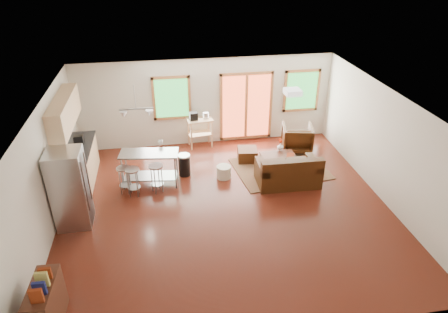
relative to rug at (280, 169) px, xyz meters
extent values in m
cube|color=#38120A|center=(-1.75, -1.52, -0.02)|extent=(7.50, 7.00, 0.02)
cube|color=silver|center=(-1.75, -1.52, 2.60)|extent=(7.50, 7.00, 0.02)
cube|color=beige|center=(-1.75, 1.99, 1.29)|extent=(7.50, 0.02, 2.60)
cube|color=beige|center=(-5.51, -1.52, 1.29)|extent=(0.02, 7.00, 2.60)
cube|color=beige|center=(2.01, -1.52, 1.29)|extent=(0.02, 7.00, 2.60)
cube|color=beige|center=(-1.75, -5.03, 1.29)|extent=(7.50, 0.02, 2.60)
cube|color=#1C5923|center=(-2.75, 1.94, 1.49)|extent=(0.94, 0.02, 1.14)
cube|color=#9D5E35|center=(-2.75, 1.94, 2.10)|extent=(1.10, 0.05, 0.08)
cube|color=#9D5E35|center=(-2.75, 1.94, 0.88)|extent=(1.10, 0.05, 0.08)
cube|color=#9D5E35|center=(-3.26, 1.94, 1.49)|extent=(0.08, 0.05, 1.30)
cube|color=#9D5E35|center=(-2.24, 1.94, 1.49)|extent=(0.08, 0.05, 1.30)
cube|color=#B84123|center=(-0.55, 1.94, 1.09)|extent=(1.44, 0.02, 1.94)
cube|color=#9D5E35|center=(-0.55, 1.94, 2.10)|extent=(1.60, 0.05, 0.08)
cube|color=#9D5E35|center=(-0.55, 1.94, 0.08)|extent=(1.60, 0.05, 0.08)
cube|color=#9D5E35|center=(-1.31, 1.94, 1.09)|extent=(0.08, 0.05, 2.10)
cube|color=#9D5E35|center=(0.21, 1.94, 1.09)|extent=(0.08, 0.05, 2.10)
cube|color=#9D5E35|center=(-0.55, 1.94, 1.09)|extent=(0.08, 0.05, 1.94)
cube|color=#1C5923|center=(1.15, 1.94, 1.49)|extent=(0.94, 0.02, 1.14)
cube|color=#9D5E35|center=(1.15, 1.94, 2.10)|extent=(1.10, 0.05, 0.08)
cube|color=#9D5E35|center=(1.15, 1.94, 0.88)|extent=(1.10, 0.05, 0.08)
cube|color=#9D5E35|center=(0.64, 1.94, 1.49)|extent=(0.08, 0.05, 1.30)
cube|color=#9D5E35|center=(1.66, 1.94, 1.49)|extent=(0.08, 0.05, 1.30)
cube|color=#4B6038|center=(0.00, 0.00, 0.00)|extent=(2.60, 2.13, 0.02)
cube|color=black|center=(-0.02, -0.70, 0.21)|extent=(1.58, 0.92, 0.44)
cube|color=black|center=(-0.03, -1.04, 0.62)|extent=(1.56, 0.24, 0.40)
cube|color=black|center=(-0.70, -0.69, 0.51)|extent=(0.23, 0.89, 0.17)
cube|color=black|center=(0.65, -0.72, 0.51)|extent=(0.23, 0.89, 0.17)
cube|color=black|center=(-0.36, -0.64, 0.49)|extent=(0.66, 0.59, 0.12)
cube|color=black|center=(0.32, -0.66, 0.49)|extent=(0.66, 0.59, 0.12)
cube|color=#381C11|center=(-0.03, 0.13, 0.34)|extent=(0.93, 0.57, 0.04)
cube|color=#381C11|center=(-0.41, -0.08, 0.15)|extent=(0.06, 0.06, 0.33)
cube|color=#381C11|center=(0.36, -0.07, 0.15)|extent=(0.06, 0.06, 0.33)
cube|color=#381C11|center=(-0.42, 0.33, 0.15)|extent=(0.06, 0.06, 0.33)
cube|color=#381C11|center=(0.35, 0.34, 0.15)|extent=(0.06, 0.06, 0.33)
imported|color=black|center=(0.79, 1.02, 0.42)|extent=(0.99, 0.95, 0.87)
cube|color=black|center=(-0.77, 0.63, 0.17)|extent=(0.60, 0.60, 0.36)
cylinder|color=beige|center=(-1.58, -0.18, 0.15)|extent=(0.42, 0.42, 0.33)
imported|color=silver|center=(0.09, 0.38, 0.48)|extent=(0.23, 0.23, 0.18)
sphere|color=#AC1900|center=(0.11, 0.41, 0.62)|extent=(0.09, 0.09, 0.07)
sphere|color=#AC1900|center=(0.07, 0.35, 0.64)|extent=(0.09, 0.09, 0.07)
sphere|color=#AC1900|center=(0.08, 0.42, 0.66)|extent=(0.09, 0.09, 0.07)
imported|color=maroon|center=(0.17, 0.02, 0.52)|extent=(0.19, 0.10, 0.26)
cube|color=tan|center=(-5.20, 0.18, 0.44)|extent=(0.60, 2.20, 0.90)
cube|color=black|center=(-5.20, 0.18, 0.91)|extent=(0.64, 2.24, 0.04)
cube|color=tan|center=(-5.32, 0.18, 1.94)|extent=(0.36, 2.20, 0.70)
cylinder|color=#B7BABC|center=(-5.20, -0.32, 1.02)|extent=(0.12, 0.12, 0.18)
cube|color=black|center=(-5.20, 0.58, 1.03)|extent=(0.22, 0.18, 0.20)
cube|color=#B7BABC|center=(-5.10, -1.52, 0.87)|extent=(0.71, 0.69, 1.77)
cube|color=gray|center=(-4.76, -1.52, 0.87)|extent=(0.02, 0.65, 1.73)
cylinder|color=gray|center=(-4.74, -1.74, 1.02)|extent=(0.02, 0.02, 1.18)
cylinder|color=gray|center=(-4.74, -1.31, 1.02)|extent=(0.02, 0.02, 1.18)
cube|color=#B7BABC|center=(-3.45, -0.19, 0.87)|extent=(1.49, 0.76, 0.04)
cube|color=gray|center=(-3.45, -0.19, 0.23)|extent=(1.39, 0.67, 0.03)
cylinder|color=gray|center=(-4.13, -0.32, 0.42)|extent=(0.04, 0.04, 0.87)
cylinder|color=gray|center=(-2.84, -0.49, 0.42)|extent=(0.04, 0.04, 0.87)
cylinder|color=gray|center=(-4.07, 0.12, 0.42)|extent=(0.04, 0.04, 0.87)
cylinder|color=gray|center=(-2.78, -0.06, 0.42)|extent=(0.04, 0.04, 0.87)
imported|color=silver|center=(-3.15, 0.16, 1.00)|extent=(0.15, 0.13, 0.13)
cylinder|color=#B7BABC|center=(-4.08, -0.47, 0.67)|extent=(0.39, 0.39, 0.04)
cylinder|color=gray|center=(-3.97, -0.40, 0.32)|extent=(0.03, 0.03, 0.66)
cylinder|color=gray|center=(-4.15, -0.37, 0.32)|extent=(0.03, 0.03, 0.66)
cylinder|color=gray|center=(-4.18, -0.54, 0.32)|extent=(0.03, 0.03, 0.66)
cylinder|color=gray|center=(-4.01, -0.58, 0.32)|extent=(0.03, 0.03, 0.66)
cylinder|color=gray|center=(-4.08, -0.47, 0.20)|extent=(0.36, 0.36, 0.01)
cylinder|color=#B7BABC|center=(-3.87, -0.62, 0.70)|extent=(0.38, 0.38, 0.04)
cylinder|color=gray|center=(-3.76, -0.54, 0.33)|extent=(0.03, 0.03, 0.69)
cylinder|color=gray|center=(-3.95, -0.52, 0.33)|extent=(0.03, 0.03, 0.69)
cylinder|color=gray|center=(-3.97, -0.71, 0.33)|extent=(0.03, 0.03, 0.69)
cylinder|color=gray|center=(-3.78, -0.73, 0.33)|extent=(0.03, 0.03, 0.69)
cylinder|color=gray|center=(-3.87, -0.62, 0.21)|extent=(0.35, 0.35, 0.02)
cylinder|color=#B7BABC|center=(-3.31, -0.55, 0.71)|extent=(0.46, 0.46, 0.04)
cylinder|color=gray|center=(-3.26, -0.43, 0.34)|extent=(0.03, 0.03, 0.70)
cylinder|color=gray|center=(-3.43, -0.51, 0.34)|extent=(0.03, 0.03, 0.70)
cylinder|color=gray|center=(-3.35, -0.68, 0.34)|extent=(0.03, 0.03, 0.70)
cylinder|color=gray|center=(-3.18, -0.60, 0.34)|extent=(0.03, 0.03, 0.70)
cylinder|color=gray|center=(-3.31, -0.55, 0.21)|extent=(0.42, 0.42, 0.02)
cylinder|color=black|center=(-2.58, 0.13, 0.26)|extent=(0.35, 0.35, 0.55)
cylinder|color=#B7BABC|center=(-2.58, 0.13, 0.56)|extent=(0.36, 0.36, 0.05)
cube|color=tan|center=(-1.98, 1.74, 0.85)|extent=(0.78, 0.55, 0.04)
cube|color=tan|center=(-1.98, 1.74, 0.40)|extent=(0.73, 0.52, 0.03)
cube|color=tan|center=(-2.26, 1.52, 0.42)|extent=(0.05, 0.05, 0.87)
cube|color=tan|center=(-1.65, 1.60, 0.42)|extent=(0.05, 0.05, 0.87)
cube|color=tan|center=(-2.31, 1.89, 0.42)|extent=(0.05, 0.05, 0.87)
cube|color=tan|center=(-1.69, 1.97, 0.42)|extent=(0.05, 0.05, 0.87)
cube|color=black|center=(-2.16, 1.72, 0.98)|extent=(0.25, 0.23, 0.23)
cylinder|color=#B7BABC|center=(-1.79, 1.77, 0.96)|extent=(0.18, 0.18, 0.19)
cube|color=#381C11|center=(-5.10, -4.20, 0.41)|extent=(0.40, 0.96, 0.84)
cube|color=maroon|center=(-5.06, -4.52, 0.96)|extent=(0.19, 0.06, 0.25)
cube|color=#141950|center=(-5.05, -4.36, 0.94)|extent=(0.19, 0.06, 0.23)
cube|color=#A19746|center=(-5.05, -4.21, 0.97)|extent=(0.19, 0.06, 0.27)
cube|color=maroon|center=(-5.04, -4.05, 0.93)|extent=(0.19, 0.06, 0.21)
cube|color=white|center=(-0.15, -0.92, 2.52)|extent=(0.35, 0.35, 0.12)
cylinder|color=gray|center=(-3.65, -0.02, 2.29)|extent=(0.02, 0.02, 0.60)
cube|color=gray|center=(-3.65, -0.02, 1.99)|extent=(0.80, 0.04, 0.03)
cone|color=#B7BABC|center=(-3.95, -0.02, 1.87)|extent=(0.18, 0.18, 0.14)
cone|color=#B7BABC|center=(-3.35, -0.02, 1.87)|extent=(0.18, 0.18, 0.14)
camera|label=1|loc=(-3.05, -9.01, 5.50)|focal=32.00mm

